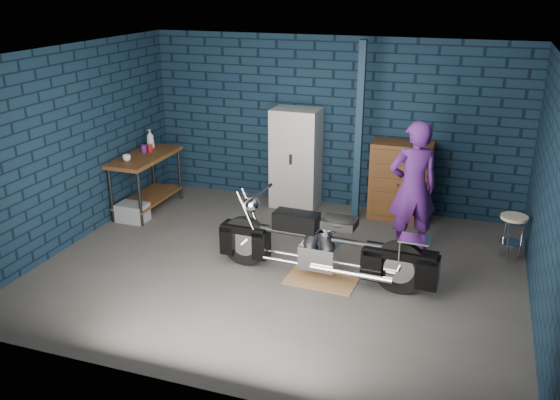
# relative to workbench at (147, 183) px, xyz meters

# --- Properties ---
(ground) EXTENTS (6.00, 6.00, 0.00)m
(ground) POSITION_rel_workbench_xyz_m (2.68, -1.26, -0.46)
(ground) COLOR #4B4846
(ground) RESTS_ON ground
(room_walls) EXTENTS (6.02, 5.01, 2.71)m
(room_walls) POSITION_rel_workbench_xyz_m (2.68, -0.70, 1.45)
(room_walls) COLOR #102336
(room_walls) RESTS_ON ground
(support_post) EXTENTS (0.10, 0.10, 2.70)m
(support_post) POSITION_rel_workbench_xyz_m (3.23, 0.69, 0.90)
(support_post) COLOR #13293C
(support_post) RESTS_ON ground
(workbench) EXTENTS (0.60, 1.40, 0.91)m
(workbench) POSITION_rel_workbench_xyz_m (0.00, 0.00, 0.00)
(workbench) COLOR brown
(workbench) RESTS_ON ground
(drip_mat) EXTENTS (0.89, 0.69, 0.01)m
(drip_mat) POSITION_rel_workbench_xyz_m (3.27, -1.35, -0.45)
(drip_mat) COLOR #986742
(drip_mat) RESTS_ON ground
(motorcycle) EXTENTS (2.38, 0.75, 1.04)m
(motorcycle) POSITION_rel_workbench_xyz_m (3.27, -1.35, 0.06)
(motorcycle) COLOR black
(motorcycle) RESTS_ON ground
(person) EXTENTS (0.78, 0.67, 1.81)m
(person) POSITION_rel_workbench_xyz_m (4.16, -0.18, 0.45)
(person) COLOR #552078
(person) RESTS_ON ground
(storage_bin) EXTENTS (0.45, 0.32, 0.28)m
(storage_bin) POSITION_rel_workbench_xyz_m (0.02, -0.50, -0.32)
(storage_bin) COLOR gray
(storage_bin) RESTS_ON ground
(locker) EXTENTS (0.75, 0.53, 1.60)m
(locker) POSITION_rel_workbench_xyz_m (2.17, 0.97, 0.34)
(locker) COLOR beige
(locker) RESTS_ON ground
(tool_chest) EXTENTS (0.90, 0.50, 1.20)m
(tool_chest) POSITION_rel_workbench_xyz_m (3.85, 0.97, 0.14)
(tool_chest) COLOR brown
(tool_chest) RESTS_ON ground
(shop_stool) EXTENTS (0.41, 0.41, 0.63)m
(shop_stool) POSITION_rel_workbench_xyz_m (5.46, -0.04, -0.14)
(shop_stool) COLOR beige
(shop_stool) RESTS_ON ground
(cup_a) EXTENTS (0.13, 0.13, 0.10)m
(cup_a) POSITION_rel_workbench_xyz_m (-0.09, -0.36, 0.50)
(cup_a) COLOR beige
(cup_a) RESTS_ON workbench
(mug_purple) EXTENTS (0.11, 0.11, 0.12)m
(mug_purple) POSITION_rel_workbench_xyz_m (-0.09, 0.14, 0.52)
(mug_purple) COLOR #541A69
(mug_purple) RESTS_ON workbench
(mug_red) EXTENTS (0.09, 0.09, 0.12)m
(mug_red) POSITION_rel_workbench_xyz_m (-0.01, 0.19, 0.51)
(mug_red) COLOR maroon
(mug_red) RESTS_ON workbench
(bottle) EXTENTS (0.14, 0.14, 0.32)m
(bottle) POSITION_rel_workbench_xyz_m (-0.11, 0.37, 0.61)
(bottle) COLOR gray
(bottle) RESTS_ON workbench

